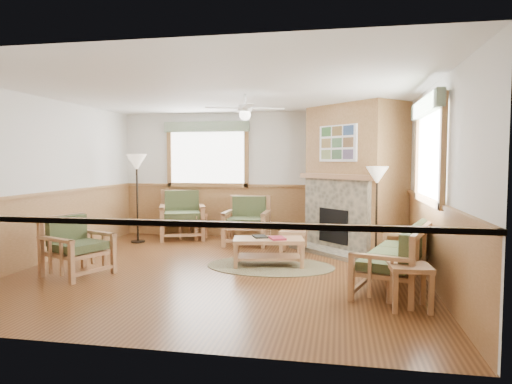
% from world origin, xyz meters
% --- Properties ---
extents(floor, '(6.00, 6.00, 0.01)m').
position_xyz_m(floor, '(0.00, 0.00, -0.01)').
color(floor, '#5B3419').
rests_on(floor, ground).
extents(ceiling, '(6.00, 6.00, 0.01)m').
position_xyz_m(ceiling, '(0.00, 0.00, 2.70)').
color(ceiling, white).
rests_on(ceiling, floor).
extents(wall_back, '(6.00, 0.02, 2.70)m').
position_xyz_m(wall_back, '(0.00, 3.00, 1.35)').
color(wall_back, silver).
rests_on(wall_back, floor).
extents(wall_front, '(6.00, 0.02, 2.70)m').
position_xyz_m(wall_front, '(0.00, -3.00, 1.35)').
color(wall_front, silver).
rests_on(wall_front, floor).
extents(wall_left, '(0.02, 6.00, 2.70)m').
position_xyz_m(wall_left, '(-3.00, 0.00, 1.35)').
color(wall_left, silver).
rests_on(wall_left, floor).
extents(wall_right, '(0.02, 6.00, 2.70)m').
position_xyz_m(wall_right, '(3.00, 0.00, 1.35)').
color(wall_right, silver).
rests_on(wall_right, floor).
extents(wainscot, '(6.00, 6.00, 1.10)m').
position_xyz_m(wainscot, '(0.00, 0.00, 0.55)').
color(wainscot, olive).
rests_on(wainscot, floor).
extents(fireplace, '(3.11, 3.11, 2.70)m').
position_xyz_m(fireplace, '(2.05, 2.05, 1.35)').
color(fireplace, olive).
rests_on(fireplace, floor).
extents(window_back, '(1.90, 0.16, 1.50)m').
position_xyz_m(window_back, '(-1.10, 2.96, 2.53)').
color(window_back, white).
rests_on(window_back, wall_back).
extents(window_right, '(0.16, 1.90, 1.50)m').
position_xyz_m(window_right, '(2.96, -0.20, 2.53)').
color(window_right, white).
rests_on(window_right, wall_right).
extents(ceiling_fan, '(1.59, 1.59, 0.36)m').
position_xyz_m(ceiling_fan, '(0.30, 0.30, 2.66)').
color(ceiling_fan, white).
rests_on(ceiling_fan, ceiling).
extents(sofa, '(1.97, 1.28, 0.84)m').
position_xyz_m(sofa, '(2.51, -0.53, 0.42)').
color(sofa, '#A4744D').
rests_on(sofa, floor).
extents(armchair_back_left, '(1.17, 1.17, 1.03)m').
position_xyz_m(armchair_back_left, '(-1.55, 2.55, 0.51)').
color(armchair_back_left, '#A4744D').
rests_on(armchair_back_left, floor).
extents(armchair_back_right, '(0.86, 0.86, 0.95)m').
position_xyz_m(armchair_back_right, '(-0.05, 2.13, 0.47)').
color(armchair_back_right, '#A4744D').
rests_on(armchair_back_right, floor).
extents(armchair_left, '(1.01, 1.01, 0.86)m').
position_xyz_m(armchair_left, '(-1.98, -0.72, 0.43)').
color(armchair_left, '#A4744D').
rests_on(armchair_left, floor).
extents(coffee_table, '(1.18, 0.74, 0.44)m').
position_xyz_m(coffee_table, '(0.66, 0.37, 0.22)').
color(coffee_table, '#A4744D').
rests_on(coffee_table, floor).
extents(end_table_chairs, '(0.56, 0.55, 0.52)m').
position_xyz_m(end_table_chairs, '(-1.31, 2.55, 0.26)').
color(end_table_chairs, '#A4744D').
rests_on(end_table_chairs, floor).
extents(end_table_sofa, '(0.48, 0.46, 0.50)m').
position_xyz_m(end_table_sofa, '(2.55, -1.43, 0.25)').
color(end_table_sofa, '#A4744D').
rests_on(end_table_sofa, floor).
extents(footstool, '(0.49, 0.49, 0.41)m').
position_xyz_m(footstool, '(0.95, 1.45, 0.20)').
color(footstool, '#A4744D').
rests_on(footstool, floor).
extents(braided_rug, '(2.25, 2.25, 0.01)m').
position_xyz_m(braided_rug, '(0.70, 0.32, 0.01)').
color(braided_rug, brown).
rests_on(braided_rug, floor).
extents(floor_lamp_left, '(0.54, 0.54, 1.81)m').
position_xyz_m(floor_lamp_left, '(-2.28, 1.94, 0.90)').
color(floor_lamp_left, black).
rests_on(floor_lamp_left, floor).
extents(floor_lamp_right, '(0.38, 0.38, 1.59)m').
position_xyz_m(floor_lamp_right, '(2.35, 0.87, 0.79)').
color(floor_lamp_right, black).
rests_on(floor_lamp_right, floor).
extents(book_red, '(0.32, 0.36, 0.03)m').
position_xyz_m(book_red, '(0.81, 0.32, 0.47)').
color(book_red, maroon).
rests_on(book_red, coffee_table).
extents(book_dark, '(0.29, 0.33, 0.03)m').
position_xyz_m(book_dark, '(0.51, 0.44, 0.47)').
color(book_dark, black).
rests_on(book_dark, coffee_table).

